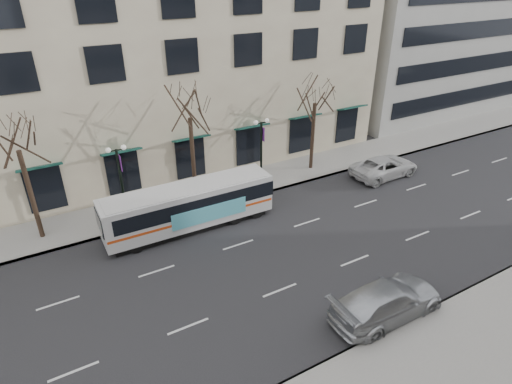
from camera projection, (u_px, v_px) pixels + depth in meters
ground at (258, 266)px, 23.61m from camera, size 160.00×160.00×0.00m
sidewalk_far at (256, 181)px, 32.65m from camera, size 80.00×4.00×0.15m
building_hotel at (101, 3)px, 33.15m from camera, size 40.00×20.00×24.00m
tree_far_left at (14, 134)px, 22.83m from camera, size 3.60×3.60×8.34m
tree_far_mid at (189, 103)px, 27.09m from camera, size 3.60×3.60×8.55m
tree_far_right at (316, 91)px, 31.67m from camera, size 3.60×3.60×8.06m
lamp_post_left at (121, 180)px, 26.33m from camera, size 1.22×0.45×5.21m
lamp_post_right at (261, 150)px, 30.68m from camera, size 1.22×0.45×5.21m
city_bus at (190, 205)px, 26.37m from camera, size 10.67×2.46×2.89m
silver_car at (387, 301)px, 19.95m from camera, size 5.92×2.42×1.72m
white_pickup at (384, 167)px, 33.24m from camera, size 5.69×2.72×1.57m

